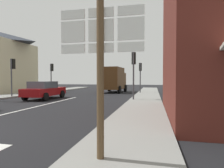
% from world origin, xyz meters
% --- Properties ---
extents(ground_plane, '(80.00, 80.00, 0.00)m').
position_xyz_m(ground_plane, '(0.00, 10.00, 0.00)').
color(ground_plane, black).
extents(sidewalk_right, '(2.35, 44.00, 0.14)m').
position_xyz_m(sidewalk_right, '(6.28, 8.00, 0.07)').
color(sidewalk_right, gray).
rests_on(sidewalk_right, ground).
extents(lane_centre_stripe, '(0.16, 12.00, 0.01)m').
position_xyz_m(lane_centre_stripe, '(0.00, 6.00, 0.01)').
color(lane_centre_stripe, silver).
rests_on(lane_centre_stripe, ground).
extents(sedan_far, '(1.99, 4.21, 1.47)m').
position_xyz_m(sedan_far, '(-1.97, 10.13, 0.76)').
color(sedan_far, maroon).
rests_on(sedan_far, ground).
extents(delivery_truck, '(2.72, 5.11, 3.05)m').
position_xyz_m(delivery_truck, '(2.04, 18.91, 1.65)').
color(delivery_truck, '#4C2D14').
rests_on(delivery_truck, ground).
extents(route_sign_post, '(1.66, 0.14, 3.20)m').
position_xyz_m(route_sign_post, '(5.89, -0.48, 2.00)').
color(route_sign_post, brown).
rests_on(route_sign_post, ground).
extents(traffic_light_far_right, '(0.30, 0.49, 3.48)m').
position_xyz_m(traffic_light_far_right, '(5.41, 17.72, 2.58)').
color(traffic_light_far_right, '#47474C').
rests_on(traffic_light_far_right, ground).
extents(traffic_light_near_right, '(0.30, 0.49, 3.68)m').
position_xyz_m(traffic_light_near_right, '(5.41, 10.35, 2.72)').
color(traffic_light_near_right, '#47474C').
rests_on(traffic_light_near_right, ground).
extents(traffic_light_near_left, '(0.30, 0.49, 3.46)m').
position_xyz_m(traffic_light_near_left, '(-5.41, 10.61, 2.56)').
color(traffic_light_near_left, '#47474C').
rests_on(traffic_light_near_left, ground).
extents(traffic_light_far_left, '(0.30, 0.49, 3.54)m').
position_xyz_m(traffic_light_far_left, '(-5.41, 17.25, 2.62)').
color(traffic_light_far_left, '#47474C').
rests_on(traffic_light_far_left, ground).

